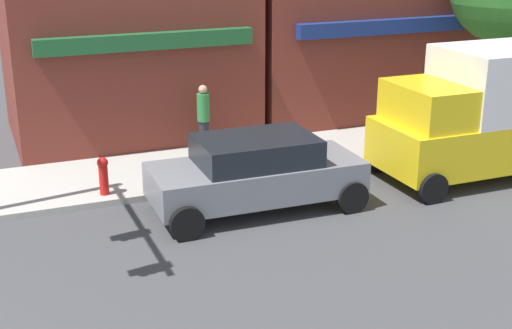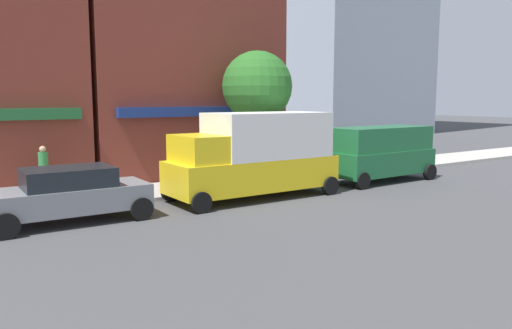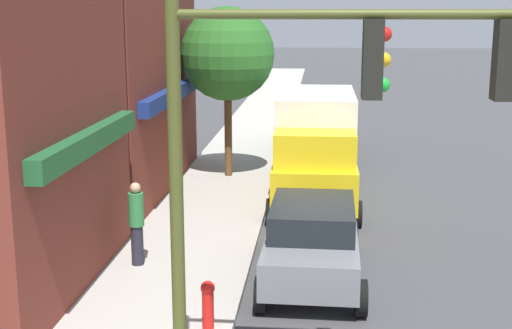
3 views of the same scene
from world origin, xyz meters
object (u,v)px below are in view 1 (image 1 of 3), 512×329
at_px(sedan_grey, 256,172).
at_px(fire_hydrant, 103,174).
at_px(pedestrian_green_top, 204,118).
at_px(box_truck_yellow, 507,108).

relative_size(sedan_grey, fire_hydrant, 5.27).
distance_m(sedan_grey, fire_hydrant, 3.33).
bearing_deg(fire_hydrant, pedestrian_green_top, 33.72).
bearing_deg(pedestrian_green_top, sedan_grey, 5.85).
bearing_deg(sedan_grey, box_truck_yellow, 1.15).
bearing_deg(sedan_grey, pedestrian_green_top, 90.09).
height_order(sedan_grey, pedestrian_green_top, pedestrian_green_top).
bearing_deg(fire_hydrant, box_truck_yellow, -10.37).
xyz_separation_m(sedan_grey, box_truck_yellow, (6.43, -0.00, 0.75)).
relative_size(pedestrian_green_top, fire_hydrant, 2.10).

